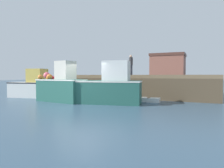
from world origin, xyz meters
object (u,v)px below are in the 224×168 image
object	(u,v)px
fishing_boat_near_right	(61,86)
rowboat	(149,100)
fishing_boat_near_left	(33,87)
dockworker	(131,65)
fishing_boat_mid	(110,87)

from	to	relation	value
fishing_boat_near_right	rowboat	bearing A→B (deg)	21.53
fishing_boat_near_left	dockworker	xyz separation A→B (m)	(6.59, 4.58, 1.80)
rowboat	dockworker	distance (m)	5.13
fishing_boat_near_left	fishing_boat_mid	distance (m)	7.17
rowboat	fishing_boat_mid	bearing A→B (deg)	-138.87
fishing_boat_mid	fishing_boat_near_right	bearing A→B (deg)	-173.34
dockworker	fishing_boat_mid	bearing A→B (deg)	-84.57
fishing_boat_mid	dockworker	bearing A→B (deg)	95.43
fishing_boat_mid	dockworker	xyz separation A→B (m)	(-0.52, 5.44, 1.65)
fishing_boat_near_left	rowboat	size ratio (longest dim) A/B	2.65
fishing_boat_near_right	rowboat	xyz separation A→B (m)	(5.43, 2.14, -0.86)
fishing_boat_near_left	rowboat	world-z (taller)	fishing_boat_near_left
fishing_boat_near_left	dockworker	size ratio (longest dim) A/B	2.24
fishing_boat_near_right	dockworker	xyz separation A→B (m)	(2.92, 5.84, 1.65)
fishing_boat_near_left	rowboat	distance (m)	9.17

